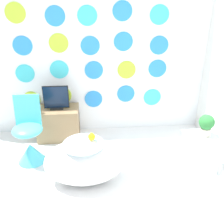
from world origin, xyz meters
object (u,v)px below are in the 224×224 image
(tv, at_px, (56,99))
(vase, at_px, (37,108))
(potted_plant_left, at_px, (206,124))
(chair, at_px, (29,142))
(bathtub, at_px, (84,162))

(tv, bearing_deg, vase, -152.17)
(tv, height_order, potted_plant_left, tv)
(tv, distance_m, vase, 0.29)
(chair, xyz_separation_m, potted_plant_left, (2.08, -0.34, 0.34))
(chair, relative_size, tv, 2.40)
(tv, relative_size, potted_plant_left, 1.38)
(bathtub, distance_m, chair, 0.82)
(bathtub, relative_size, vase, 5.11)
(vase, bearing_deg, chair, -96.61)
(tv, xyz_separation_m, vase, (-0.25, -0.13, -0.07))
(potted_plant_left, bearing_deg, tv, 153.18)
(vase, bearing_deg, tv, 27.83)
(bathtub, height_order, potted_plant_left, potted_plant_left)
(bathtub, distance_m, vase, 1.12)
(bathtub, relative_size, chair, 1.05)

